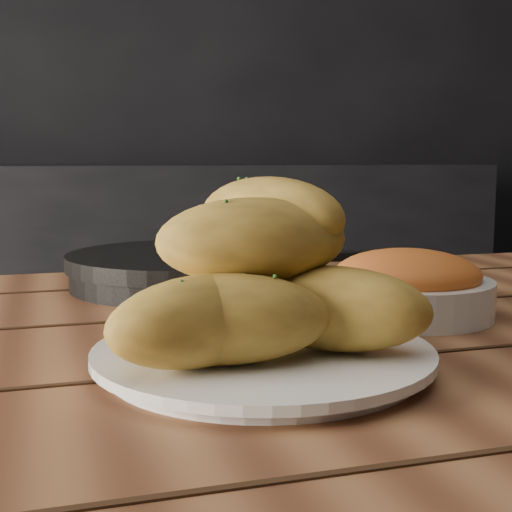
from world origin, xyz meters
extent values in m
cube|color=black|center=(0.00, 2.00, 1.35)|extent=(4.00, 0.04, 2.70)
cube|color=black|center=(0.00, 1.70, 0.45)|extent=(2.80, 0.60, 0.90)
cube|color=brown|center=(0.19, 0.12, 0.73)|extent=(1.44, 0.91, 0.04)
cylinder|color=white|center=(0.21, 0.02, 0.76)|extent=(0.25, 0.25, 0.01)
cylinder|color=white|center=(0.21, 0.02, 0.76)|extent=(0.28, 0.28, 0.01)
ellipsoid|color=gold|center=(0.15, -0.01, 0.80)|extent=(0.17, 0.12, 0.07)
ellipsoid|color=gold|center=(0.26, 0.00, 0.80)|extent=(0.17, 0.14, 0.07)
ellipsoid|color=gold|center=(0.21, 0.08, 0.80)|extent=(0.09, 0.15, 0.07)
ellipsoid|color=gold|center=(0.20, 0.02, 0.86)|extent=(0.15, 0.08, 0.07)
ellipsoid|color=gold|center=(0.23, 0.05, 0.87)|extent=(0.14, 0.16, 0.07)
ellipsoid|color=gold|center=(0.17, -0.02, 0.80)|extent=(0.17, 0.10, 0.07)
cylinder|color=black|center=(0.22, 0.41, 0.77)|extent=(0.30, 0.30, 0.03)
cylinder|color=black|center=(0.22, 0.41, 0.79)|extent=(0.31, 0.31, 0.02)
cube|color=black|center=(0.44, 0.41, 0.78)|extent=(0.14, 0.03, 0.01)
cylinder|color=white|center=(0.42, 0.17, 0.77)|extent=(0.19, 0.19, 0.04)
ellipsoid|color=#CD5E24|center=(0.42, 0.17, 0.80)|extent=(0.16, 0.16, 0.06)
camera|label=1|loc=(0.04, -0.51, 0.92)|focal=50.00mm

